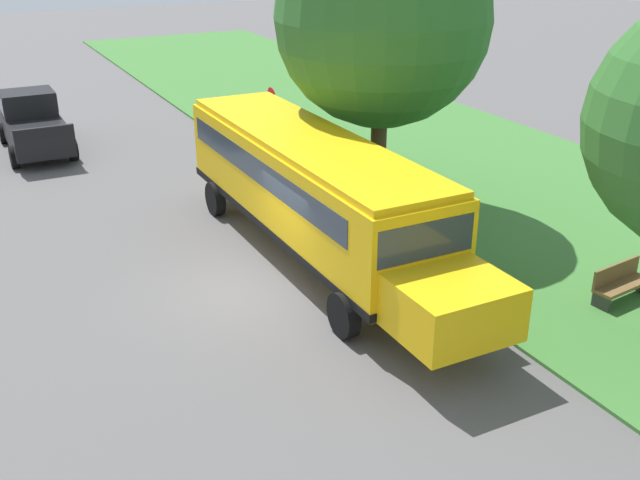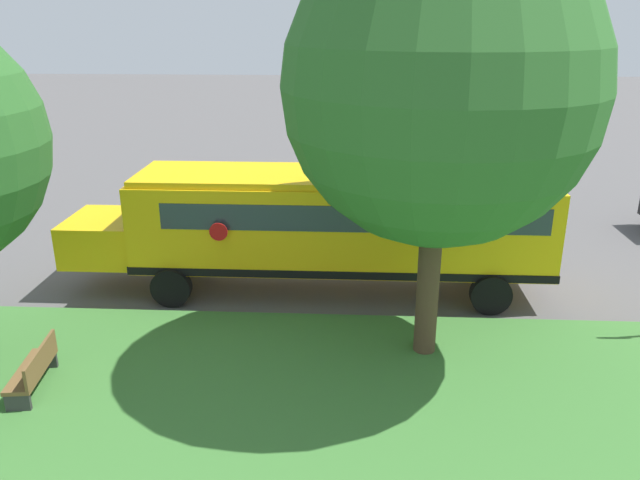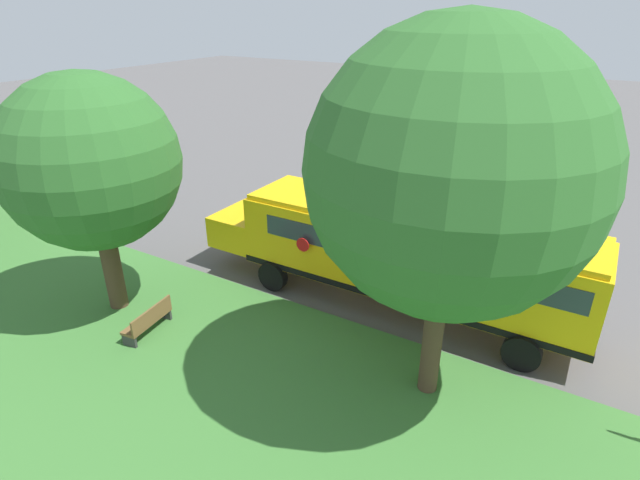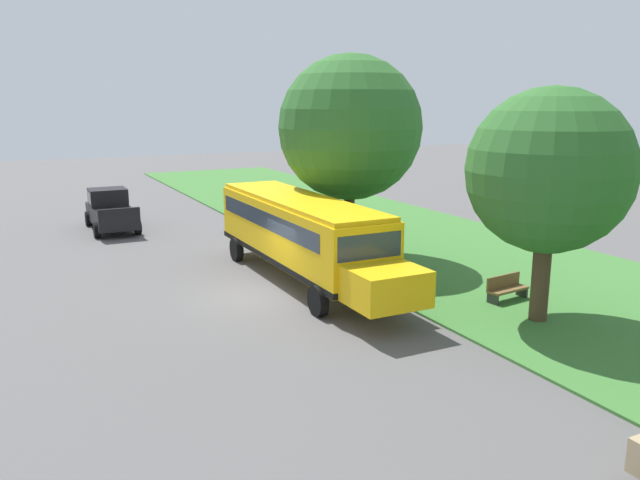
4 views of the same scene
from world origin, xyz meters
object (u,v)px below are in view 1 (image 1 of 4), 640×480
(pickup_truck, at_px, (33,122))
(oak_tree_beside_bus, at_px, (385,15))
(park_bench, at_px, (620,283))
(school_bus, at_px, (313,187))
(stop_sign, at_px, (272,116))

(pickup_truck, bearing_deg, oak_tree_beside_bus, 126.69)
(oak_tree_beside_bus, height_order, park_bench, oak_tree_beside_bus)
(school_bus, distance_m, oak_tree_beside_bus, 5.52)
(stop_sign, bearing_deg, park_bench, 102.10)
(pickup_truck, bearing_deg, park_bench, 118.13)
(school_bus, bearing_deg, oak_tree_beside_bus, -146.71)
(pickup_truck, distance_m, stop_sign, 9.30)
(oak_tree_beside_bus, bearing_deg, park_bench, 102.83)
(pickup_truck, xyz_separation_m, park_bench, (-10.14, 18.96, -0.60))
(school_bus, relative_size, stop_sign, 4.53)
(pickup_truck, xyz_separation_m, oak_tree_beside_bus, (-8.38, 11.25, 4.62))
(stop_sign, height_order, park_bench, stop_sign)
(school_bus, distance_m, pickup_truck, 14.40)
(oak_tree_beside_bus, bearing_deg, pickup_truck, -53.31)
(park_bench, bearing_deg, pickup_truck, -61.87)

